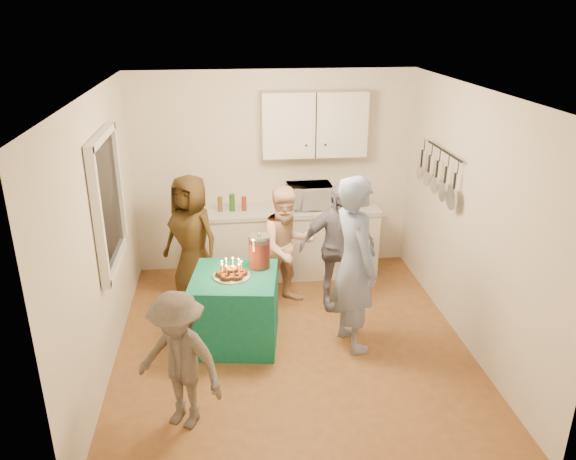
{
  "coord_description": "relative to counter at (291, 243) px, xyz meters",
  "views": [
    {
      "loc": [
        -0.63,
        -5.0,
        3.29
      ],
      "look_at": [
        0.0,
        0.35,
        1.15
      ],
      "focal_mm": 35.0,
      "sensor_mm": 36.0,
      "label": 1
    }
  ],
  "objects": [
    {
      "name": "window_night",
      "position": [
        -1.97,
        -1.4,
        1.12
      ],
      "size": [
        0.04,
        1.0,
        1.2
      ],
      "primitive_type": "cube",
      "color": "black",
      "rests_on": "left_wall"
    },
    {
      "name": "counter",
      "position": [
        0.0,
        0.0,
        0.0
      ],
      "size": [
        2.2,
        0.58,
        0.86
      ],
      "primitive_type": "cube",
      "color": "white",
      "rests_on": "floor"
    },
    {
      "name": "microwave",
      "position": [
        0.23,
        0.0,
        0.63
      ],
      "size": [
        0.56,
        0.39,
        0.31
      ],
      "primitive_type": "imported",
      "rotation": [
        0.0,
        0.0,
        0.02
      ],
      "color": "white",
      "rests_on": "countertop"
    },
    {
      "name": "woman_back_center",
      "position": [
        -0.15,
        -0.82,
        0.29
      ],
      "size": [
        0.86,
        0.77,
        1.45
      ],
      "primitive_type": "imported",
      "rotation": [
        0.0,
        0.0,
        0.37
      ],
      "color": "#E59C77",
      "rests_on": "floor"
    },
    {
      "name": "woman_back_right",
      "position": [
        0.41,
        -0.93,
        0.33
      ],
      "size": [
        0.91,
        0.44,
        1.51
      ],
      "primitive_type": "imported",
      "rotation": [
        0.0,
        0.0,
        0.08
      ],
      "color": "black",
      "rests_on": "floor"
    },
    {
      "name": "upper_cabinet",
      "position": [
        0.3,
        0.15,
        1.52
      ],
      "size": [
        1.3,
        0.3,
        0.8
      ],
      "primitive_type": "cube",
      "color": "white",
      "rests_on": "back_wall"
    },
    {
      "name": "ceiling",
      "position": [
        -0.2,
        -1.7,
        2.17
      ],
      "size": [
        4.0,
        4.0,
        0.0
      ],
      "primitive_type": "plane",
      "color": "white",
      "rests_on": "floor"
    },
    {
      "name": "back_wall",
      "position": [
        -0.2,
        0.3,
        0.87
      ],
      "size": [
        3.6,
        3.6,
        0.0
      ],
      "primitive_type": "plane",
      "color": "silver",
      "rests_on": "floor"
    },
    {
      "name": "party_table",
      "position": [
        -0.78,
        -1.56,
        -0.05
      ],
      "size": [
        0.96,
        0.96,
        0.76
      ],
      "primitive_type": "cube",
      "rotation": [
        0.0,
        0.0,
        -0.14
      ],
      "color": "#106E55",
      "rests_on": "floor"
    },
    {
      "name": "pot_rack",
      "position": [
        1.52,
        -1.0,
        1.17
      ],
      "size": [
        0.12,
        1.0,
        0.6
      ],
      "primitive_type": "cube",
      "color": "black",
      "rests_on": "right_wall"
    },
    {
      "name": "countertop",
      "position": [
        0.0,
        -0.0,
        0.46
      ],
      "size": [
        2.24,
        0.62,
        0.05
      ],
      "primitive_type": "cube",
      "color": "beige",
      "rests_on": "counter"
    },
    {
      "name": "child_near_left",
      "position": [
        -1.26,
        -2.78,
        0.19
      ],
      "size": [
        0.92,
        0.81,
        1.23
      ],
      "primitive_type": "imported",
      "rotation": [
        0.0,
        0.0,
        -0.54
      ],
      "color": "#4E453E",
      "rests_on": "floor"
    },
    {
      "name": "woman_back_left",
      "position": [
        -1.25,
        -0.5,
        0.33
      ],
      "size": [
        0.89,
        0.84,
        1.53
      ],
      "primitive_type": "imported",
      "rotation": [
        0.0,
        0.0,
        -0.65
      ],
      "color": "brown",
      "rests_on": "floor"
    },
    {
      "name": "left_wall",
      "position": [
        -2.0,
        -1.7,
        0.87
      ],
      "size": [
        4.0,
        4.0,
        0.0
      ],
      "primitive_type": "plane",
      "color": "silver",
      "rests_on": "floor"
    },
    {
      "name": "floor",
      "position": [
        -0.2,
        -1.7,
        -0.43
      ],
      "size": [
        4.0,
        4.0,
        0.0
      ],
      "primitive_type": "plane",
      "color": "brown",
      "rests_on": "ground"
    },
    {
      "name": "punch_jar",
      "position": [
        -0.5,
        -1.39,
        0.5
      ],
      "size": [
        0.22,
        0.22,
        0.34
      ],
      "primitive_type": "cylinder",
      "color": "red",
      "rests_on": "party_table"
    },
    {
      "name": "man_birthday",
      "position": [
        0.42,
        -1.76,
        0.49
      ],
      "size": [
        0.6,
        0.76,
        1.83
      ],
      "primitive_type": "imported",
      "rotation": [
        0.0,
        0.0,
        1.84
      ],
      "color": "#8090BA",
      "rests_on": "floor"
    },
    {
      "name": "donut_cake",
      "position": [
        -0.8,
        -1.57,
        0.42
      ],
      "size": [
        0.38,
        0.38,
        0.18
      ],
      "primitive_type": null,
      "color": "#381C0C",
      "rests_on": "party_table"
    },
    {
      "name": "right_wall",
      "position": [
        1.6,
        -1.7,
        0.87
      ],
      "size": [
        4.0,
        4.0,
        0.0
      ],
      "primitive_type": "plane",
      "color": "silver",
      "rests_on": "floor"
    }
  ]
}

